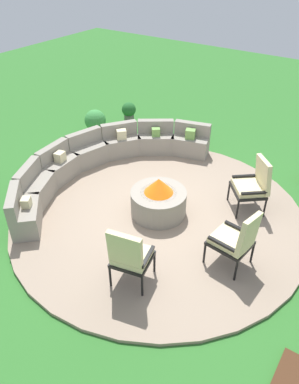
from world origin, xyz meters
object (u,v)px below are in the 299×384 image
(lounge_chair_back_left, at_px, (254,184))
(fire_pit, at_px, (159,200))
(lounge_chair_front_right, at_px, (236,239))
(lounge_chair_front_left, at_px, (130,255))
(curved_stone_bench, at_px, (102,160))
(potted_plant_1, at_px, (95,122))
(potted_plant_2, at_px, (129,112))

(lounge_chair_back_left, bearing_deg, fire_pit, 89.38)
(lounge_chair_front_right, bearing_deg, lounge_chair_back_left, 19.30)
(fire_pit, bearing_deg, lounge_chair_front_right, -104.84)
(lounge_chair_front_left, bearing_deg, fire_pit, 96.35)
(curved_stone_bench, distance_m, potted_plant_1, 1.96)
(curved_stone_bench, distance_m, lounge_chair_back_left, 3.18)
(potted_plant_1, relative_size, potted_plant_2, 1.09)
(lounge_chair_front_right, relative_size, lounge_chair_back_left, 1.00)
(curved_stone_bench, relative_size, lounge_chair_front_right, 4.42)
(curved_stone_bench, height_order, lounge_chair_back_left, lounge_chair_back_left)
(fire_pit, bearing_deg, curved_stone_bench, 74.37)
(lounge_chair_back_left, relative_size, potted_plant_1, 1.53)
(potted_plant_1, height_order, potted_plant_2, potted_plant_1)
(lounge_chair_front_left, bearing_deg, lounge_chair_front_right, 34.10)
(curved_stone_bench, xyz_separation_m, lounge_chair_front_left, (-2.14, -2.36, 0.26))
(curved_stone_bench, xyz_separation_m, lounge_chair_front_right, (-0.94, -3.46, 0.24))
(fire_pit, relative_size, potted_plant_1, 1.48)
(curved_stone_bench, distance_m, potted_plant_2, 2.61)
(fire_pit, height_order, lounge_chair_front_right, lounge_chair_front_right)
(lounge_chair_back_left, distance_m, potted_plant_2, 4.56)
(potted_plant_1, bearing_deg, lounge_chair_front_right, -115.53)
(lounge_chair_front_left, distance_m, lounge_chair_back_left, 2.85)
(potted_plant_2, bearing_deg, lounge_chair_back_left, -112.87)
(lounge_chair_front_right, xyz_separation_m, potted_plant_2, (3.32, 4.54, -0.24))
(lounge_chair_front_right, relative_size, potted_plant_1, 1.54)
(fire_pit, xyz_separation_m, lounge_chair_front_left, (-1.64, -0.59, 0.27))
(curved_stone_bench, relative_size, potted_plant_1, 6.78)
(potted_plant_1, bearing_deg, fire_pit, -120.57)
(lounge_chair_back_left, relative_size, potted_plant_2, 1.66)
(lounge_chair_front_right, bearing_deg, curved_stone_bench, 81.63)
(curved_stone_bench, relative_size, lounge_chair_front_left, 4.29)
(fire_pit, relative_size, curved_stone_bench, 0.22)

